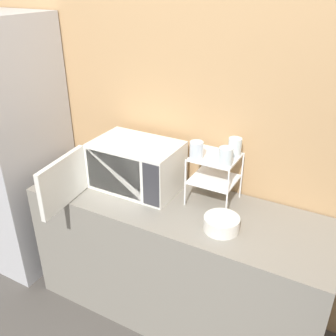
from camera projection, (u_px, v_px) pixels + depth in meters
name	position (u px, v px, depth m)	size (l,w,h in m)	color
wall_back	(203.00, 122.00, 2.37)	(8.00, 0.06, 2.60)	tan
counter	(176.00, 260.00, 2.49)	(1.90, 0.62, 0.88)	gray
microwave	(133.00, 166.00, 2.41)	(0.58, 0.79, 0.31)	silver
dish_rack	(215.00, 169.00, 2.22)	(0.27, 0.26, 0.31)	white
glass_front_left	(196.00, 150.00, 2.14)	(0.08, 0.08, 0.10)	silver
glass_back_right	(235.00, 147.00, 2.18)	(0.08, 0.08, 0.10)	silver
glass_front_right	(226.00, 156.00, 2.06)	(0.08, 0.08, 0.10)	silver
bowl	(222.00, 224.00, 2.05)	(0.20, 0.20, 0.08)	silver
refrigerator	(10.00, 149.00, 2.83)	(0.65, 0.71, 1.92)	#B7B7BC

